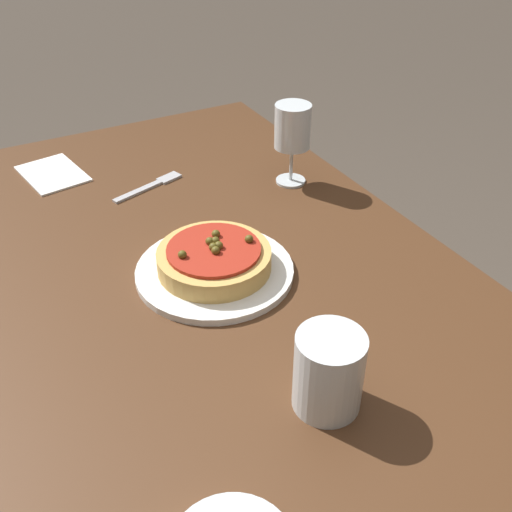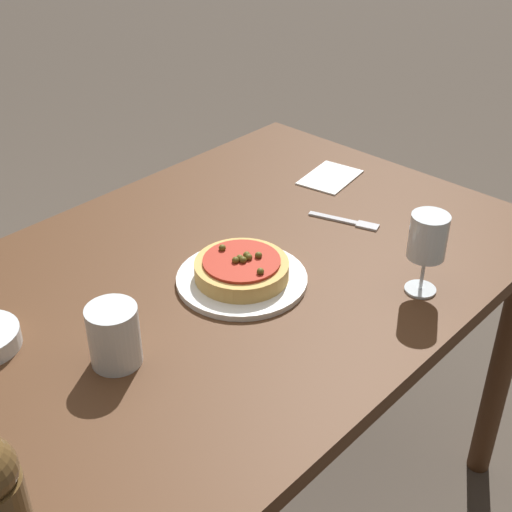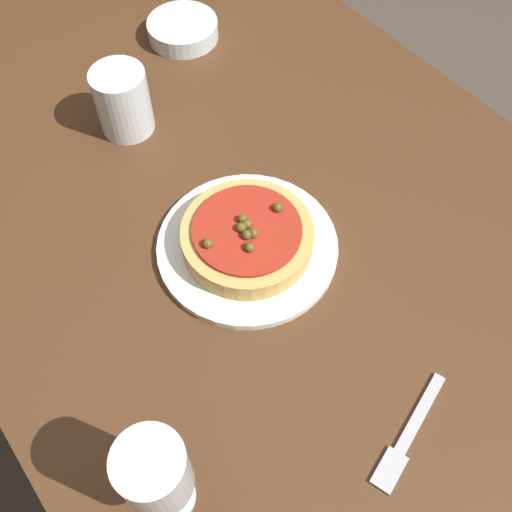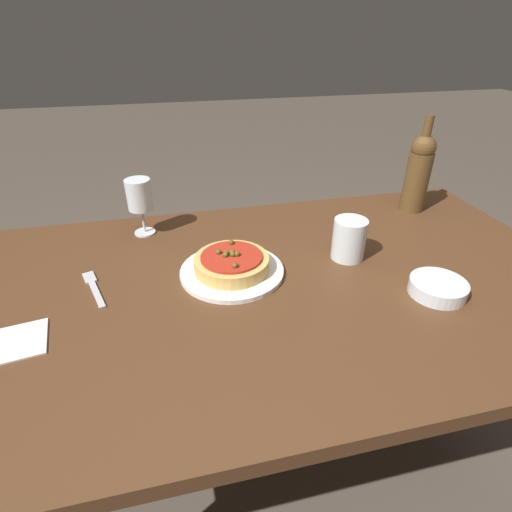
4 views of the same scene
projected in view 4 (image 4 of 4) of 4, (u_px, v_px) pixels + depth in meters
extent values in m
plane|color=#4C4238|center=(271.00, 467.00, 1.36)|extent=(14.00, 14.00, 0.00)
cube|color=#4C2D19|center=(277.00, 286.00, 0.97)|extent=(1.52, 0.88, 0.03)
cylinder|color=#4C2D19|center=(45.00, 343.00, 1.35)|extent=(0.06, 0.06, 0.74)
cylinder|color=#4C2D19|center=(415.00, 288.00, 1.62)|extent=(0.06, 0.06, 0.74)
cylinder|color=white|center=(232.00, 271.00, 0.98)|extent=(0.26, 0.26, 0.01)
cylinder|color=tan|center=(232.00, 264.00, 0.97)|extent=(0.18, 0.18, 0.03)
cylinder|color=#A82819|center=(231.00, 257.00, 0.96)|extent=(0.15, 0.15, 0.01)
sphere|color=brown|center=(235.00, 266.00, 0.91)|extent=(0.01, 0.01, 0.01)
sphere|color=brown|center=(237.00, 254.00, 0.96)|extent=(0.01, 0.01, 0.01)
sphere|color=brown|center=(226.00, 255.00, 0.96)|extent=(0.01, 0.01, 0.01)
sphere|color=brown|center=(232.00, 252.00, 0.97)|extent=(0.01, 0.01, 0.01)
sphere|color=brown|center=(218.00, 252.00, 0.97)|extent=(0.01, 0.01, 0.01)
sphere|color=brown|center=(226.00, 253.00, 0.96)|extent=(0.01, 0.01, 0.01)
sphere|color=brown|center=(231.00, 242.00, 1.01)|extent=(0.01, 0.01, 0.01)
sphere|color=brown|center=(233.00, 254.00, 0.96)|extent=(0.01, 0.01, 0.01)
cylinder|color=silver|center=(145.00, 232.00, 1.17)|extent=(0.06, 0.06, 0.00)
cylinder|color=silver|center=(143.00, 220.00, 1.15)|extent=(0.01, 0.01, 0.07)
cylinder|color=silver|center=(139.00, 195.00, 1.11)|extent=(0.07, 0.07, 0.09)
cylinder|color=brown|center=(416.00, 182.00, 1.27)|extent=(0.08, 0.08, 0.19)
sphere|color=brown|center=(424.00, 147.00, 1.21)|extent=(0.07, 0.07, 0.07)
cylinder|color=brown|center=(428.00, 129.00, 1.18)|extent=(0.03, 0.03, 0.08)
cylinder|color=silver|center=(349.00, 239.00, 1.03)|extent=(0.09, 0.09, 0.11)
cylinder|color=silver|center=(438.00, 288.00, 0.91)|extent=(0.13, 0.13, 0.03)
cube|color=#B7B7BC|center=(97.00, 295.00, 0.91)|extent=(0.05, 0.11, 0.00)
cube|color=#B7B7BC|center=(89.00, 278.00, 0.97)|extent=(0.04, 0.05, 0.00)
cube|color=white|center=(3.00, 346.00, 0.77)|extent=(0.17, 0.13, 0.00)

